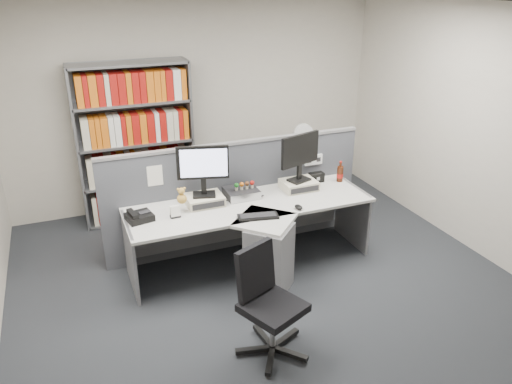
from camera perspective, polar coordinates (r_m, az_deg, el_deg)
name	(u,v)px	position (r m, az deg, el deg)	size (l,w,h in m)	color
ground	(281,304)	(4.97, 2.86, -12.60)	(5.50, 5.50, 0.00)	#2C2F34
room_shell	(285,125)	(4.18, 3.35, 7.68)	(5.04, 5.54, 2.72)	beige
partition	(237,194)	(5.66, -2.22, -0.27)	(3.00, 0.08, 1.27)	#4A4D54
desk	(258,235)	(5.19, 0.23, -4.93)	(2.60, 1.20, 0.72)	beige
monitor_riser_left	(204,200)	(5.24, -5.90, -0.91)	(0.38, 0.31, 0.10)	beige
monitor_riser_right	(299,185)	(5.61, 4.92, 0.82)	(0.38, 0.31, 0.10)	beige
monitor_left	(203,167)	(5.10, -6.08, 2.90)	(0.52, 0.22, 0.54)	black
monitor_right	(300,154)	(5.48, 5.04, 4.40)	(0.51, 0.23, 0.54)	black
desktop_pc	(241,193)	(5.40, -1.69, -0.09)	(0.34, 0.31, 0.09)	black
figurines	(244,185)	(5.36, -1.34, 0.84)	(0.23, 0.05, 0.09)	beige
keyboard	(258,216)	(4.95, 0.24, -2.79)	(0.42, 0.23, 0.03)	black
mouse	(298,207)	(5.14, 4.87, -1.73)	(0.07, 0.11, 0.04)	black
desk_phone	(139,217)	(5.02, -13.23, -2.75)	(0.28, 0.26, 0.10)	black
desk_calendar	(175,212)	(5.01, -9.23, -2.31)	(0.10, 0.08, 0.12)	black
plush_toy	(182,197)	(5.04, -8.47, -0.54)	(0.10, 0.10, 0.17)	#BA903E
speaker	(316,177)	(5.83, 6.91, 1.68)	(0.17, 0.09, 0.11)	black
cola_bottle	(340,174)	(5.87, 9.56, 2.06)	(0.08, 0.08, 0.25)	#3F190A
shelving_unit	(136,145)	(6.43, -13.57, 5.19)	(1.41, 0.40, 2.00)	gray
filing_cabinet	(301,181)	(6.84, 5.14, 1.29)	(0.45, 0.61, 0.70)	gray
desk_fan	(303,136)	(6.63, 5.34, 6.36)	(0.27, 0.16, 0.45)	white
office_chair	(267,299)	(4.17, 1.22, -12.15)	(0.61, 0.61, 0.93)	silver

